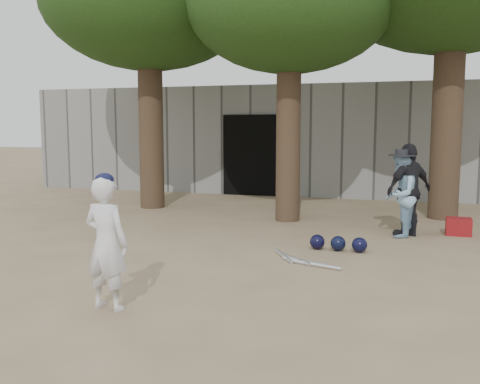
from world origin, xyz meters
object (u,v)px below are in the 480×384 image
(spectator_blue, at_px, (400,195))
(red_bag, at_px, (459,227))
(boy_player, at_px, (106,244))
(spectator_dark, at_px, (409,190))

(spectator_blue, bearing_deg, red_bag, 126.83)
(spectator_blue, relative_size, red_bag, 3.40)
(boy_player, relative_size, red_bag, 3.28)
(boy_player, height_order, spectator_dark, spectator_dark)
(spectator_blue, bearing_deg, spectator_dark, 134.14)
(boy_player, distance_m, red_bag, 6.43)
(boy_player, distance_m, spectator_blue, 5.50)
(boy_player, bearing_deg, spectator_dark, -114.65)
(spectator_dark, height_order, red_bag, spectator_dark)
(spectator_dark, bearing_deg, red_bag, 157.80)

